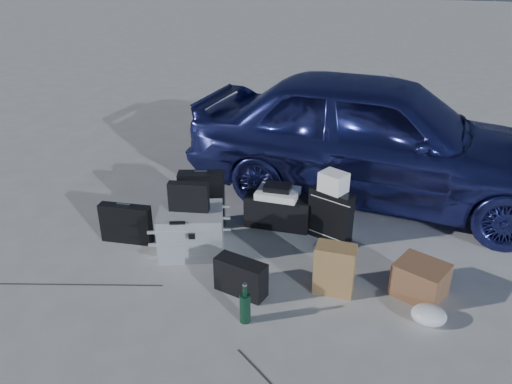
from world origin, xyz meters
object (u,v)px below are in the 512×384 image
suitcase_left (202,200)px  green_bottle (245,303)px  duffel_bag (278,211)px  car (377,137)px  suitcase_right (330,215)px  cardboard_box (420,280)px  pelican_case (191,231)px  briefcase (126,224)px

suitcase_left → green_bottle: bearing=-72.9°
suitcase_left → duffel_bag: size_ratio=0.90×
car → suitcase_left: (-1.59, -1.35, -0.42)m
suitcase_right → cardboard_box: bearing=-16.9°
green_bottle → cardboard_box: bearing=32.2°
car → pelican_case: 2.42m
car → suitcase_right: 1.29m
briefcase → green_bottle: bearing=-33.7°
duffel_bag → car: bearing=47.9°
briefcase → duffel_bag: bearing=23.6°
car → suitcase_left: size_ratio=7.02×
duffel_bag → cardboard_box: (1.48, -0.76, -0.02)m
car → cardboard_box: (0.64, -1.84, -0.58)m
briefcase → suitcase_right: 2.04m
suitcase_left → duffel_bag: suitcase_left is taller
suitcase_right → cardboard_box: size_ratio=1.32×
car → green_bottle: car is taller
briefcase → suitcase_left: bearing=35.2°
car → suitcase_right: car is taller
car → suitcase_left: car is taller
car → duffel_bag: (-0.84, -1.08, -0.56)m
briefcase → suitcase_left: suitcase_left is taller
suitcase_left → duffel_bag: bearing=0.5°
duffel_bag → cardboard_box: size_ratio=1.70×
car → briefcase: size_ratio=8.31×
briefcase → green_bottle: 1.71m
car → cardboard_box: bearing=-158.1°
suitcase_left → suitcase_right: size_ratio=1.16×
pelican_case → briefcase: pelican_case is taller
duffel_bag → cardboard_box: duffel_bag is taller
pelican_case → suitcase_right: suitcase_right is taller
pelican_case → suitcase_left: (-0.11, 0.49, 0.09)m
duffel_bag → suitcase_left: bearing=-164.5°
car → cardboard_box: 2.03m
suitcase_right → duffel_bag: size_ratio=0.78×
cardboard_box → green_bottle: (-1.28, -0.80, 0.02)m
duffel_bag → suitcase_right: bearing=-12.8°
pelican_case → duffel_bag: bearing=27.9°
pelican_case → briefcase: bearing=162.7°
car → pelican_case: bearing=143.9°
suitcase_left → suitcase_right: (1.32, 0.18, -0.04)m
pelican_case → green_bottle: size_ratio=1.75×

